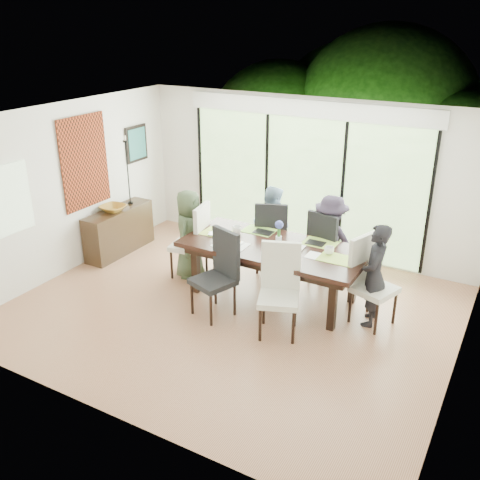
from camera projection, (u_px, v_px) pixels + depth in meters
The scene contains 62 objects.
floor at pixel (231, 311), 7.64m from camera, with size 6.00×5.00×0.01m, color brown.
ceiling at pixel (230, 120), 6.59m from camera, with size 6.00×5.00×0.01m, color white.
wall_back at pixel (305, 176), 9.13m from camera, with size 6.00×0.02×2.70m, color silver.
wall_front at pixel (98, 304), 5.10m from camera, with size 6.00×0.02×2.70m, color white.
wall_left at pixel (67, 189), 8.47m from camera, with size 0.02×5.00×2.70m, color white.
wall_right at pixel (472, 271), 5.75m from camera, with size 0.02×5.00×2.70m, color white.
glass_doors at pixel (303, 186), 9.16m from camera, with size 4.20×0.02×2.30m, color #598C3F.
blinds_header at pixel (307, 109), 8.64m from camera, with size 4.40×0.06×0.28m, color white.
mullion_a at pixel (201, 170), 10.10m from camera, with size 0.05×0.04×2.30m, color black.
mullion_b at pixel (267, 180), 9.46m from camera, with size 0.05×0.04×2.30m, color black.
mullion_c at pixel (342, 192), 8.83m from camera, with size 0.05×0.04×2.30m, color black.
mullion_d at pixel (430, 205), 8.20m from camera, with size 0.05×0.04×2.30m, color black.
side_window at pixel (3, 202), 7.43m from camera, with size 0.02×0.90×1.00m, color #8CAD7F.
deck at pixel (319, 235), 10.39m from camera, with size 6.00×1.80×0.10m, color brown.
rail_top at pixel (336, 194), 10.80m from camera, with size 6.00×0.08×0.06m, color brown.
foliage_left at pixel (278, 133), 12.07m from camera, with size 3.20×3.20×3.20m, color #14380F.
foliage_mid at pixel (383, 121), 11.42m from camera, with size 4.00×4.00×4.00m, color #14380F.
foliage_right at pixel (463, 165), 10.17m from camera, with size 2.80×2.80×2.80m, color #14380F.
foliage_far at pixel (348, 121), 12.50m from camera, with size 3.60×3.60×3.60m, color #14380F.
table_top at pixel (274, 248), 7.70m from camera, with size 2.67×1.22×0.07m, color black.
table_apron at pixel (274, 254), 7.74m from camera, with size 2.45×1.00×0.11m, color black.
table_leg_fl at pixel (196, 269), 8.01m from camera, with size 0.10×0.10×0.77m, color black.
table_leg_fr at pixel (332, 304), 7.03m from camera, with size 0.10×0.10×0.77m, color black.
table_leg_bl at pixel (225, 249), 8.70m from camera, with size 0.10×0.10×0.77m, color black.
table_leg_br at pixel (353, 278), 7.72m from camera, with size 0.10×0.10×0.77m, color black.
chair_left_end at pixel (188, 240), 8.46m from camera, with size 0.51×0.51×1.22m, color silver, non-canonical shape.
chair_right_end at pixel (375, 283), 7.10m from camera, with size 0.51×0.51×1.22m, color silver, non-canonical shape.
chair_far_left at pixel (272, 234), 8.66m from camera, with size 0.51×0.51×1.22m, color black, non-canonical shape.
chair_far_right at pixel (330, 246), 8.21m from camera, with size 0.51×0.51×1.22m, color black, non-canonical shape.
chair_near_left at pixel (213, 275), 7.31m from camera, with size 0.51×0.51×1.22m, color black, non-canonical shape.
chair_near_right at pixel (279, 292), 6.85m from camera, with size 0.51×0.51×1.22m, color silver, non-canonical shape.
person_left_end at pixel (189, 234), 8.41m from camera, with size 0.67×0.42×1.44m, color #3E4E34.
person_right_end at pixel (374, 275), 7.07m from camera, with size 0.67×0.42×1.44m, color black.
person_far_left at pixel (271, 229), 8.61m from camera, with size 0.67×0.42×1.44m, color #7693AB.
person_far_right at pixel (330, 241), 8.16m from camera, with size 0.67×0.42×1.44m, color #241C2B.
placemat_left at pixel (218, 233), 8.12m from camera, with size 0.49×0.36×0.01m, color #9BAE3E.
placemat_right at pixel (337, 259), 7.26m from camera, with size 0.49×0.36×0.01m, color #93B340.
placemat_far_l at pixel (259, 230), 8.21m from camera, with size 0.49×0.36×0.01m, color #8AC646.
placemat_far_r at pixel (320, 243), 7.76m from camera, with size 0.49×0.36×0.01m, color #8AAD3E.
placemat_paper at pixel (230, 245), 7.70m from camera, with size 0.49×0.36×0.01m, color white.
tablet_far_l at pixel (263, 232), 8.13m from camera, with size 0.29×0.20×0.01m, color black.
tablet_far_r at pixel (316, 243), 7.74m from camera, with size 0.27×0.19×0.01m, color black.
papers at pixel (318, 256), 7.33m from camera, with size 0.33×0.24×0.00m, color white.
platter_base at pixel (230, 244), 7.69m from camera, with size 0.29×0.29×0.03m, color white.
platter_snacks at pixel (230, 243), 7.68m from camera, with size 0.22×0.22×0.02m, color orange.
vase at pixel (279, 241), 7.68m from camera, with size 0.09×0.09×0.13m, color silver.
hyacinth_stems at pixel (279, 232), 7.63m from camera, with size 0.04×0.04×0.18m, color #337226.
hyacinth_blooms at pixel (279, 225), 7.59m from camera, with size 0.12×0.12×0.12m, color #4450AC.
laptop at pixel (220, 236), 7.99m from camera, with size 0.37×0.24×0.03m, color silver.
cup_a at pixel (237, 230), 8.11m from camera, with size 0.14×0.14×0.11m, color white.
cup_b at pixel (280, 247), 7.52m from camera, with size 0.11×0.11×0.10m, color white.
cup_c at pixel (329, 251), 7.39m from camera, with size 0.14×0.14×0.11m, color white.
book at pixel (291, 247), 7.61m from camera, with size 0.18×0.25×0.02m, color white.
sideboard at pixel (119, 231), 9.39m from camera, with size 0.40×1.41×0.79m, color black.
bowl at pixel (113, 208), 9.13m from camera, with size 0.42×0.42×0.10m, color olive.
candlestick_base at pixel (130, 203), 9.51m from camera, with size 0.09×0.09×0.04m, color black.
candlestick_shaft at pixel (128, 172), 9.29m from camera, with size 0.02×0.02×1.10m, color black.
candlestick_pan at pixel (125, 141), 9.08m from camera, with size 0.09×0.09×0.03m, color black.
candle at pixel (125, 138), 9.06m from camera, with size 0.03×0.03×0.09m, color silver.
tapestry at pixel (85, 162), 8.64m from camera, with size 0.02×1.00×1.50m, color #9A3316.
art_frame at pixel (136, 144), 9.67m from camera, with size 0.03×0.55×0.65m, color black.
art_canvas at pixel (137, 144), 9.66m from camera, with size 0.01×0.45×0.55m, color #1C5957.
Camera 1 is at (3.37, -5.73, 3.89)m, focal length 40.00 mm.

